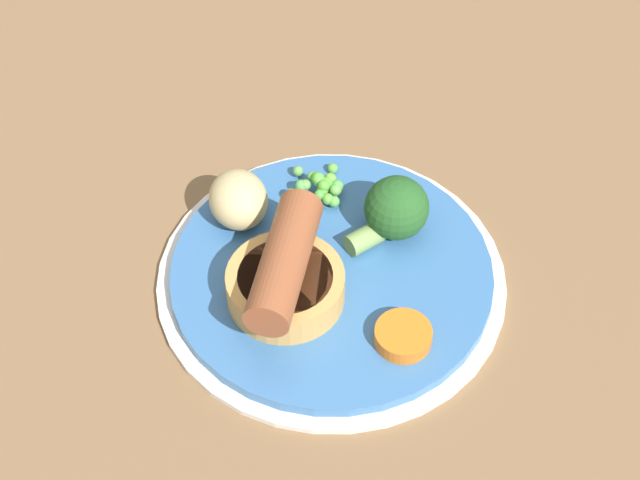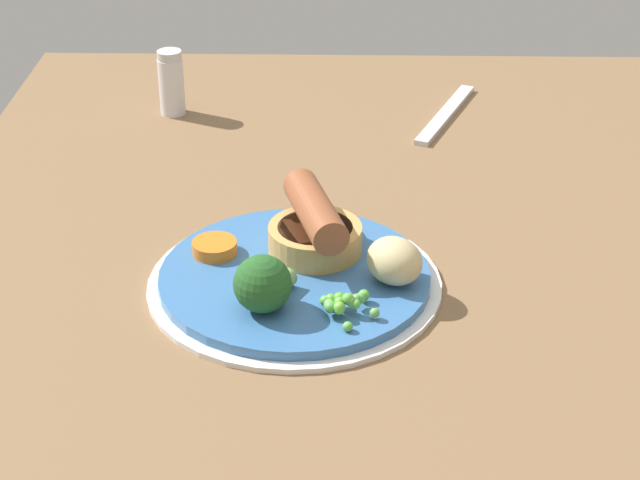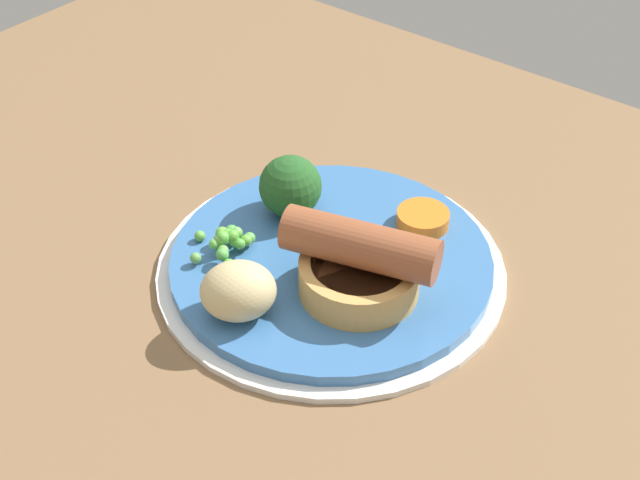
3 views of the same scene
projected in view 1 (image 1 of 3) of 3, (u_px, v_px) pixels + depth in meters
dining_table at (265, 304)px, 78.71cm from camera, size 110.00×80.00×3.00cm
dinner_plate at (331, 277)px, 77.72cm from camera, size 25.45×25.45×1.40cm
sausage_pudding at (285, 277)px, 73.73cm from camera, size 11.09×8.32×5.66cm
pea_pile at (320, 184)px, 81.18cm from camera, size 5.08×4.86×1.97cm
broccoli_floret_near at (394, 210)px, 77.80cm from camera, size 6.54×5.05×4.79cm
potato_chunk_1 at (238, 199)px, 78.85cm from camera, size 6.68×6.66×4.00cm
carrot_slice_0 at (403, 337)px, 72.58cm from camera, size 5.60×5.60×1.17cm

